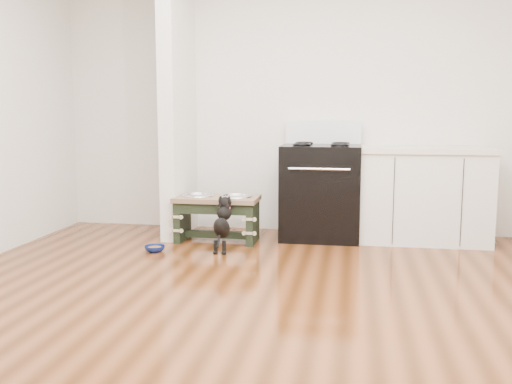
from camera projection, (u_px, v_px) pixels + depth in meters
The scene contains 8 objects.
ground at pixel (260, 310), 3.60m from camera, with size 5.00×5.00×0.00m, color #46220C.
room_shell at pixel (260, 47), 3.38m from camera, with size 5.00×5.00×5.00m.
partition_wall at pixel (178, 101), 5.66m from camera, with size 0.15×0.80×2.70m, color silver.
oven_range at pixel (321, 190), 5.60m from camera, with size 0.76×0.69×1.14m.
cabinet_run at pixel (424, 195), 5.46m from camera, with size 1.24×0.64×0.91m.
dog_feeder at pixel (217, 210), 5.46m from camera, with size 0.80×0.43×0.45m.
puppy at pixel (223, 222), 5.09m from camera, with size 0.14×0.41×0.49m.
floor_bowl at pixel (155, 249), 5.08m from camera, with size 0.18×0.18×0.06m.
Camera 1 is at (0.56, -3.42, 1.24)m, focal length 40.00 mm.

